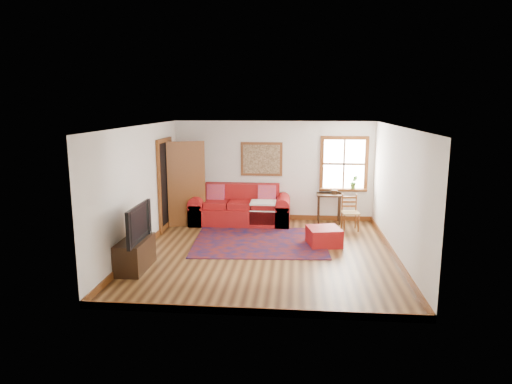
# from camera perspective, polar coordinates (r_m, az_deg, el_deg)

# --- Properties ---
(ground) EXTENTS (5.50, 5.50, 0.00)m
(ground) POSITION_cam_1_polar(r_m,az_deg,el_deg) (9.14, 1.21, -7.63)
(ground) COLOR #402411
(ground) RESTS_ON ground
(room_envelope) EXTENTS (5.04, 5.54, 2.52)m
(room_envelope) POSITION_cam_1_polar(r_m,az_deg,el_deg) (8.77, 1.26, 2.67)
(room_envelope) COLOR silver
(room_envelope) RESTS_ON ground
(window) EXTENTS (1.18, 0.20, 1.38)m
(window) POSITION_cam_1_polar(r_m,az_deg,el_deg) (11.52, 11.07, 2.77)
(window) COLOR white
(window) RESTS_ON ground
(doorway) EXTENTS (0.89, 1.08, 2.14)m
(doorway) POSITION_cam_1_polar(r_m,az_deg,el_deg) (10.96, -9.69, 1.11)
(doorway) COLOR black
(doorway) RESTS_ON ground
(framed_artwork) EXTENTS (1.05, 0.07, 0.85)m
(framed_artwork) POSITION_cam_1_polar(r_m,az_deg,el_deg) (11.48, 0.69, 4.13)
(framed_artwork) COLOR brown
(framed_artwork) RESTS_ON ground
(persian_rug) EXTENTS (2.92, 2.40, 0.02)m
(persian_rug) POSITION_cam_1_polar(r_m,az_deg,el_deg) (9.82, 0.46, -6.25)
(persian_rug) COLOR #5C130D
(persian_rug) RESTS_ON ground
(red_leather_sofa) EXTENTS (2.43, 1.00, 0.95)m
(red_leather_sofa) POSITION_cam_1_polar(r_m,az_deg,el_deg) (11.32, -1.90, -2.33)
(red_leather_sofa) COLOR maroon
(red_leather_sofa) RESTS_ON ground
(red_ottoman) EXTENTS (0.78, 0.78, 0.37)m
(red_ottoman) POSITION_cam_1_polar(r_m,az_deg,el_deg) (9.69, 8.49, -5.51)
(red_ottoman) COLOR maroon
(red_ottoman) RESTS_ON ground
(side_table) EXTENTS (0.61, 0.46, 0.73)m
(side_table) POSITION_cam_1_polar(r_m,az_deg,el_deg) (11.41, 9.12, -0.84)
(side_table) COLOR black
(side_table) RESTS_ON ground
(ladder_back_chair) EXTENTS (0.43, 0.41, 0.83)m
(ladder_back_chair) POSITION_cam_1_polar(r_m,az_deg,el_deg) (10.90, 11.66, -2.35)
(ladder_back_chair) COLOR tan
(ladder_back_chair) RESTS_ON ground
(media_cabinet) EXTENTS (0.45, 1.00, 0.55)m
(media_cabinet) POSITION_cam_1_polar(r_m,az_deg,el_deg) (8.49, -14.86, -7.54)
(media_cabinet) COLOR black
(media_cabinet) RESTS_ON ground
(television) EXTENTS (0.15, 1.13, 0.65)m
(television) POSITION_cam_1_polar(r_m,az_deg,el_deg) (8.23, -15.16, -3.79)
(television) COLOR black
(television) RESTS_ON media_cabinet
(candle_hurricane) EXTENTS (0.12, 0.12, 0.18)m
(candle_hurricane) POSITION_cam_1_polar(r_m,az_deg,el_deg) (8.78, -13.68, -4.42)
(candle_hurricane) COLOR silver
(candle_hurricane) RESTS_ON media_cabinet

